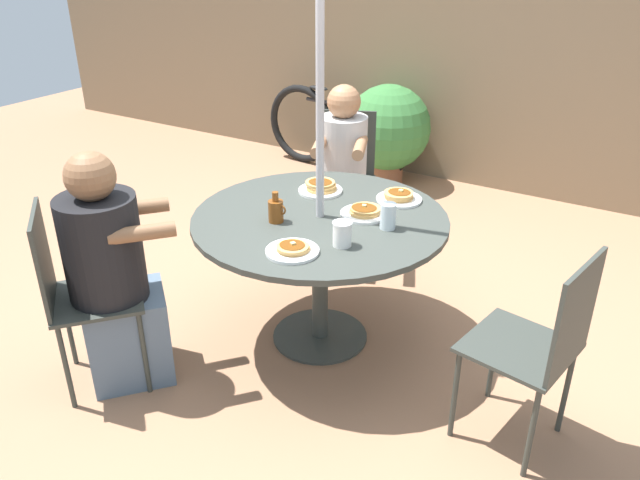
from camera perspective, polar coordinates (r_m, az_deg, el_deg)
ground_plane at (r=3.47m, az=0.00°, el=-8.81°), size 12.00×12.00×0.00m
back_fence at (r=5.42m, az=15.15°, el=13.51°), size 10.00×0.06×1.73m
patio_table at (r=3.14m, az=0.00°, el=0.63°), size 1.28×1.28×0.73m
umbrella_pole at (r=2.96m, az=0.00°, el=9.15°), size 0.04×0.04×2.24m
patio_chair_north at (r=4.26m, az=2.30°, el=6.29°), size 0.53×0.53×0.92m
diner_north at (r=4.10m, az=2.04°, el=5.57°), size 0.47×0.56×1.15m
patio_chair_east at (r=3.08m, az=-21.44°, el=-4.10°), size 0.57×0.57×0.92m
diner_east at (r=3.06m, az=-18.28°, el=-3.64°), size 0.56×0.57×1.17m
patio_chair_south at (r=2.67m, az=19.55°, el=-8.75°), size 0.47×0.47×0.92m
pancake_plate_a at (r=3.39m, az=0.06°, el=4.82°), size 0.24×0.24×0.07m
pancake_plate_b at (r=3.30m, az=7.22°, el=3.92°), size 0.24×0.24×0.06m
pancake_plate_c at (r=2.75m, az=-2.52°, el=-0.88°), size 0.24×0.24×0.05m
pancake_plate_d at (r=3.11m, az=4.09°, el=2.55°), size 0.24×0.24×0.05m
syrup_bottle at (r=3.03m, az=-4.05°, el=2.73°), size 0.10×0.07×0.15m
coffee_cup at (r=2.79m, az=2.04°, el=0.57°), size 0.09×0.09×0.11m
drinking_glass_a at (r=2.97m, az=6.24°, el=2.19°), size 0.08×0.08×0.13m
bicycle at (r=5.72m, az=1.51°, el=9.98°), size 1.53×0.44×0.75m
potted_shrub at (r=5.42m, az=6.21°, el=10.01°), size 0.73×0.73×0.86m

